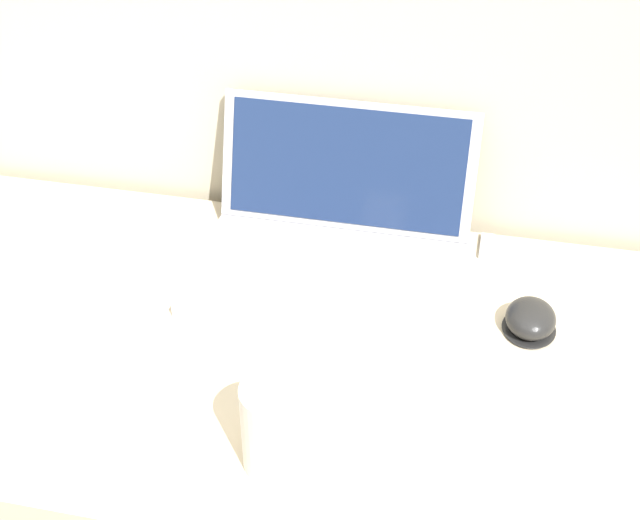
% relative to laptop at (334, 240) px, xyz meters
% --- Properties ---
extents(desk, '(1.28, 0.63, 0.74)m').
position_rel_laptop_xyz_m(desk, '(-0.07, -0.19, -0.41)').
color(desk, beige).
rests_on(desk, ground_plane).
extents(laptop, '(0.39, 0.30, 0.21)m').
position_rel_laptop_xyz_m(laptop, '(0.00, 0.00, 0.00)').
color(laptop, '#ADADB2').
rests_on(laptop, desk).
extents(drink_cup, '(0.08, 0.08, 0.11)m').
position_rel_laptop_xyz_m(drink_cup, '(0.01, -0.39, 0.02)').
color(drink_cup, silver).
rests_on(drink_cup, desk).
extents(computer_mouse, '(0.07, 0.08, 0.04)m').
position_rel_laptop_xyz_m(computer_mouse, '(0.29, -0.09, -0.03)').
color(computer_mouse, black).
rests_on(computer_mouse, desk).
extents(external_keyboard, '(0.45, 0.14, 0.02)m').
position_rel_laptop_xyz_m(external_keyboard, '(-0.49, -0.05, -0.03)').
color(external_keyboard, silver).
rests_on(external_keyboard, desk).
extents(usb_stick, '(0.02, 0.06, 0.01)m').
position_rel_laptop_xyz_m(usb_stick, '(0.22, 0.09, -0.04)').
color(usb_stick, '#99999E').
rests_on(usb_stick, desk).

